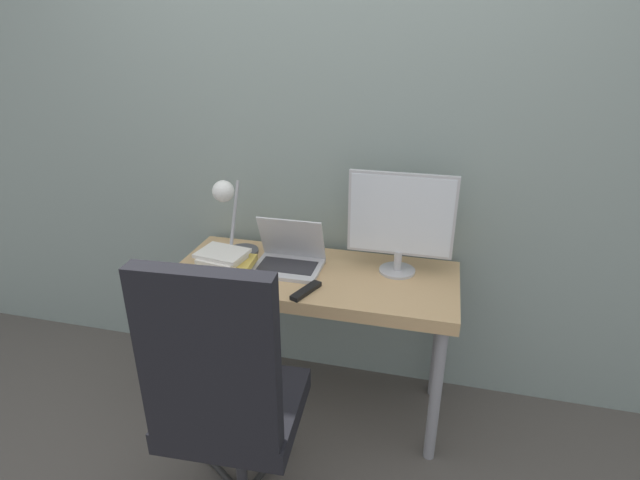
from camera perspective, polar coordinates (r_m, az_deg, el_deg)
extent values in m
plane|color=#514C47|center=(2.54, -2.32, -21.99)|extent=(12.00, 12.00, 0.00)
cube|color=gray|center=(2.43, 1.31, 11.35)|extent=(8.00, 0.05, 2.60)
cube|color=tan|center=(2.32, -0.70, -4.40)|extent=(1.31, 0.55, 0.06)
cylinder|color=gray|center=(2.55, -15.30, -12.49)|extent=(0.05, 0.05, 0.70)
cylinder|color=gray|center=(2.29, 13.05, -16.92)|extent=(0.05, 0.05, 0.70)
cylinder|color=gray|center=(2.87, -11.20, -7.66)|extent=(0.05, 0.05, 0.70)
cylinder|color=gray|center=(2.64, 13.39, -10.88)|extent=(0.05, 0.05, 0.70)
cube|color=silver|center=(2.33, -3.73, -3.17)|extent=(0.31, 0.24, 0.02)
cube|color=#2D2D33|center=(2.33, -3.73, -2.95)|extent=(0.26, 0.14, 0.00)
cube|color=silver|center=(2.35, -3.27, 0.20)|extent=(0.31, 0.10, 0.22)
cube|color=navy|center=(2.34, -3.28, 0.16)|extent=(0.28, 0.08, 0.19)
cylinder|color=#B7B7BC|center=(2.34, 8.80, -3.46)|extent=(0.17, 0.17, 0.01)
cylinder|color=#B7B7BC|center=(2.31, 8.88, -2.33)|extent=(0.04, 0.04, 0.09)
cube|color=#B7B7BC|center=(2.23, 9.25, 2.88)|extent=(0.47, 0.02, 0.38)
cube|color=silver|center=(2.22, 9.22, 2.77)|extent=(0.45, 0.00, 0.36)
cylinder|color=#4C4C51|center=(2.52, -8.81, -1.26)|extent=(0.16, 0.16, 0.02)
cylinder|color=#99999E|center=(2.38, -9.85, 2.01)|extent=(0.02, 0.18, 0.37)
sphere|color=white|center=(2.25, -11.00, 5.49)|extent=(0.10, 0.10, 0.10)
sphere|color=black|center=(2.50, -4.16, -22.36)|extent=(0.05, 0.05, 0.05)
cylinder|color=black|center=(2.41, -6.32, -24.61)|extent=(0.10, 0.30, 0.03)
sphere|color=black|center=(2.51, -13.10, -22.65)|extent=(0.05, 0.05, 0.05)
cylinder|color=black|center=(2.42, -11.02, -24.75)|extent=(0.27, 0.19, 0.03)
cylinder|color=#2D2D33|center=(2.17, -9.10, -23.22)|extent=(0.04, 0.04, 0.40)
cube|color=black|center=(2.00, -9.57, -18.43)|extent=(0.51, 0.48, 0.09)
cube|color=black|center=(1.63, -12.70, -13.30)|extent=(0.46, 0.10, 0.63)
cube|color=silver|center=(2.33, -10.78, -3.47)|extent=(0.17, 0.19, 0.03)
cube|color=gold|center=(2.33, -10.70, -2.64)|extent=(0.25, 0.20, 0.03)
cube|color=silver|center=(2.31, -11.14, -2.13)|extent=(0.21, 0.19, 0.02)
cube|color=silver|center=(2.32, -11.11, -1.48)|extent=(0.24, 0.20, 0.02)
cube|color=black|center=(2.13, -1.61, -5.82)|extent=(0.10, 0.18, 0.02)
ellipsoid|color=white|center=(2.28, -10.08, -3.94)|extent=(0.14, 0.10, 0.04)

